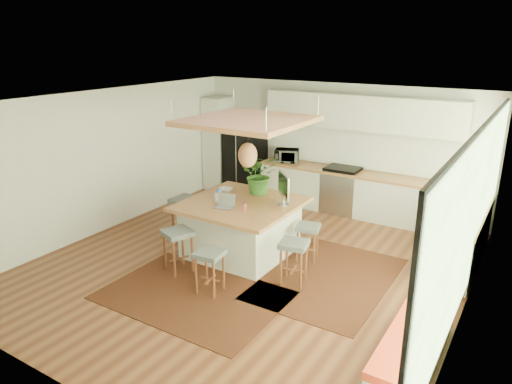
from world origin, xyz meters
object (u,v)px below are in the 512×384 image
Objects in this scene: stool_near_left at (179,251)px; microwave at (287,154)px; fridge at (245,156)px; monitor at (284,190)px; laptop at (224,201)px; stool_right_back at (308,241)px; stool_right_front at (293,262)px; island at (241,228)px; stool_near_right at (210,270)px; stool_left_side at (187,221)px; island_plant at (260,179)px.

microwave reaches higher than stool_near_left.
fridge is 2.98× the size of monitor.
stool_right_back is at bearing 20.99° from laptop.
stool_right_front is 1.18× the size of monitor.
stool_near_left is 1.09m from laptop.
island is at bearing -96.46° from microwave.
laptop is (-1.20, -0.71, 0.70)m from stool_right_back.
stool_right_front reaches higher than stool_right_back.
stool_near_right is (0.36, -1.38, -0.11)m from island.
monitor reaches higher than stool_near_left.
fridge is 2.77× the size of stool_right_back.
island is 2.31× the size of stool_left_side.
microwave is (-1.02, 4.25, 0.75)m from stool_near_right.
laptop is at bearing -60.20° from fridge.
stool_right_front is 1.30m from monitor.
fridge is 4.23m from stool_near_left.
stool_right_front is at bearing -78.60° from stool_right_back.
microwave is at bearing 106.72° from island_plant.
stool_left_side is (-0.73, 1.09, 0.00)m from stool_near_left.
stool_near_right is 0.82× the size of stool_left_side.
monitor is at bearing -174.01° from stool_right_back.
stool_near_left is at bearing -56.05° from stool_left_side.
stool_left_side is (-1.56, 1.35, 0.00)m from stool_near_right.
laptop reaches higher than stool_right_front.
monitor is at bearing 128.06° from stool_right_front.
stool_near_left is at bearing -105.85° from island_plant.
stool_near_left is at bearing -125.82° from laptop.
laptop is at bearing 114.01° from stool_near_right.
stool_near_left reaches higher than stool_near_right.
stool_right_back is 1.08× the size of monitor.
island_plant is (0.69, -2.29, 0.11)m from microwave.
monitor reaches higher than stool_right_back.
fridge is at bearing 101.43° from stool_left_side.
monitor is at bearing -82.32° from microwave.
island is at bearing 158.65° from stool_right_front.
monitor is at bearing 79.70° from stool_near_right.
stool_right_front is at bearing -79.54° from microwave.
stool_near_left is 4.07m from microwave.
stool_left_side is at bearing 153.42° from laptop.
island is 1.38m from stool_right_front.
stool_near_left is at bearing 162.43° from stool_near_right.
stool_near_left is 1.02× the size of stool_right_front.
stool_right_front is at bearing -21.35° from island.
microwave is at bearing 79.62° from stool_left_side.
stool_near_left is 1.85m from stool_right_front.
laptop is 0.64× the size of microwave.
stool_right_front is at bearing 43.73° from stool_near_right.
monitor reaches higher than island.
microwave is at bearing 103.54° from stool_near_right.
laptop is at bearing -103.97° from island.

